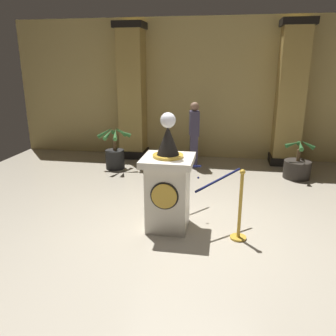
{
  "coord_description": "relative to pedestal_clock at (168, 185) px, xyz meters",
  "views": [
    {
      "loc": [
        0.49,
        -4.72,
        2.48
      ],
      "look_at": [
        -0.34,
        0.07,
        0.98
      ],
      "focal_mm": 36.3,
      "sensor_mm": 36.0,
      "label": 1
    }
  ],
  "objects": [
    {
      "name": "stanchion_far",
      "position": [
        -0.24,
        1.09,
        -0.35
      ],
      "size": [
        0.24,
        0.24,
        1.02
      ],
      "color": "gold",
      "rests_on": "ground_plane"
    },
    {
      "name": "back_wall",
      "position": [
        0.34,
        4.45,
        1.1
      ],
      "size": [
        10.64,
        0.16,
        3.61
      ],
      "primitive_type": "cube",
      "color": "tan",
      "rests_on": "ground_plane"
    },
    {
      "name": "potted_palm_right",
      "position": [
        2.45,
        2.88,
        -0.46
      ],
      "size": [
        0.65,
        0.64,
        0.9
      ],
      "color": "#2D2823",
      "rests_on": "ground_plane"
    },
    {
      "name": "column_right",
      "position": [
        2.34,
        4.08,
        1.01
      ],
      "size": [
        0.77,
        0.77,
        3.47
      ],
      "color": "black",
      "rests_on": "ground_plane"
    },
    {
      "name": "velvet_rope",
      "position": [
        0.42,
        0.45,
        0.08
      ],
      "size": [
        1.33,
        1.33,
        0.22
      ],
      "color": "#141947"
    },
    {
      "name": "pedestal_clock",
      "position": [
        0.0,
        0.0,
        0.0
      ],
      "size": [
        0.76,
        0.76,
        1.81
      ],
      "color": "silver",
      "rests_on": "ground_plane"
    },
    {
      "name": "potted_palm_left",
      "position": [
        -1.81,
        2.88,
        -0.34
      ],
      "size": [
        0.83,
        0.79,
        1.07
      ],
      "color": "black",
      "rests_on": "ground_plane"
    },
    {
      "name": "bystander_guest",
      "position": [
        0.06,
        3.39,
        0.13
      ],
      "size": [
        0.29,
        0.4,
        1.6
      ],
      "color": "#383347",
      "rests_on": "ground_plane"
    },
    {
      "name": "column_left",
      "position": [
        -1.66,
        4.08,
        1.01
      ],
      "size": [
        0.76,
        0.76,
        3.47
      ],
      "color": "black",
      "rests_on": "ground_plane"
    },
    {
      "name": "ground_plane",
      "position": [
        0.34,
        -0.07,
        -0.71
      ],
      "size": [
        10.64,
        10.64,
        0.0
      ],
      "primitive_type": "plane",
      "color": "#B2A893"
    },
    {
      "name": "stanchion_near",
      "position": [
        1.09,
        -0.18,
        -0.33
      ],
      "size": [
        0.24,
        0.24,
        1.07
      ],
      "color": "gold",
      "rests_on": "ground_plane"
    }
  ]
}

